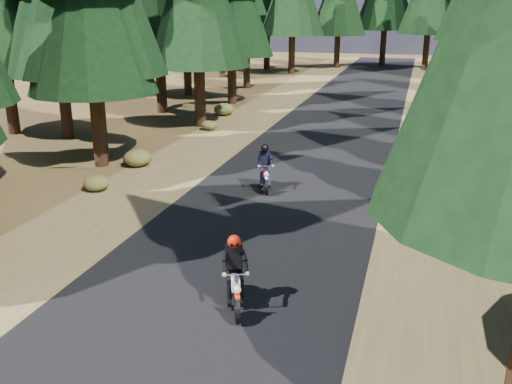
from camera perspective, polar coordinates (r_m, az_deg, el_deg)
ground at (r=13.54m, az=-1.76°, el=-6.34°), size 120.00×120.00×0.00m
road at (r=18.04m, az=3.06°, el=0.03°), size 6.00×100.00×0.01m
shoulder_l at (r=19.54m, az=-10.20°, el=1.18°), size 3.20×100.00×0.01m
shoulder_r at (r=17.66m, az=17.76°, el=-1.26°), size 3.20×100.00×0.01m
understory_shrubs at (r=19.90m, az=7.87°, el=2.45°), size 13.68×32.18×0.65m
rider_lead at (r=11.12m, az=-2.10°, el=-9.28°), size 1.06×1.70×1.46m
rider_follow at (r=18.10m, az=0.92°, el=1.72°), size 0.99×1.69×1.45m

